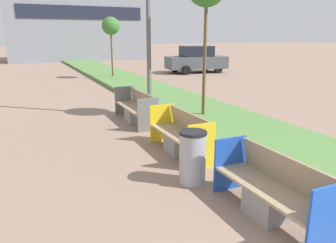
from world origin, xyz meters
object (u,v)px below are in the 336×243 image
object	(u,v)px
bench_yellow_frame	(181,138)
parked_car_distant	(196,60)
bench_blue_frame	(271,193)
bench_grey_frame	(136,110)
sapling_tree_far	(111,27)
litter_bin	(193,157)

from	to	relation	value
bench_yellow_frame	parked_car_distant	distance (m)	16.47
bench_blue_frame	bench_grey_frame	bearing A→B (deg)	89.97
bench_blue_frame	sapling_tree_far	world-z (taller)	sapling_tree_far
litter_bin	sapling_tree_far	world-z (taller)	sapling_tree_far
bench_blue_frame	bench_grey_frame	xyz separation A→B (m)	(0.00, 6.01, 0.01)
sapling_tree_far	bench_grey_frame	bearing A→B (deg)	-101.24
litter_bin	parked_car_distant	xyz separation A→B (m)	(8.84, 15.66, 0.42)
bench_blue_frame	parked_car_distant	xyz separation A→B (m)	(8.35, 17.13, 0.55)
bench_grey_frame	sapling_tree_far	size ratio (longest dim) A/B	0.63
bench_blue_frame	litter_bin	bearing A→B (deg)	108.67
sapling_tree_far	parked_car_distant	world-z (taller)	sapling_tree_far
parked_car_distant	bench_grey_frame	bearing A→B (deg)	-119.71
bench_blue_frame	sapling_tree_far	bearing A→B (deg)	82.88
bench_blue_frame	sapling_tree_far	size ratio (longest dim) A/B	0.56
bench_grey_frame	parked_car_distant	world-z (taller)	parked_car_distant
bench_yellow_frame	parked_car_distant	xyz separation A→B (m)	(8.35, 14.18, 0.55)
bench_yellow_frame	parked_car_distant	size ratio (longest dim) A/B	0.46
litter_bin	parked_car_distant	distance (m)	17.99
bench_blue_frame	parked_car_distant	distance (m)	19.07
parked_car_distant	litter_bin	bearing A→B (deg)	-112.31
bench_grey_frame	parked_car_distant	size ratio (longest dim) A/B	0.52
bench_grey_frame	litter_bin	xyz separation A→B (m)	(-0.50, -4.53, 0.12)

